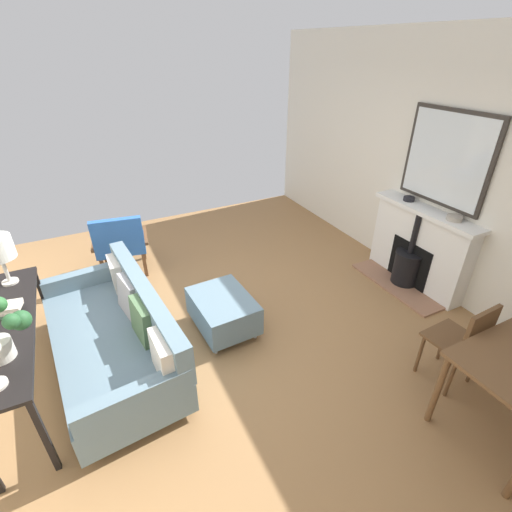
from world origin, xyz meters
name	(u,v)px	position (x,y,z in m)	size (l,w,h in m)	color
ground_plane	(214,330)	(0.00, 0.00, 0.00)	(5.61, 6.35, 0.01)	olive
wall_left	(430,165)	(-2.81, 0.00, 1.44)	(0.12, 6.35, 2.88)	silver
fireplace	(416,251)	(-2.60, 0.26, 0.45)	(0.57, 1.40, 1.01)	#93664C
mirror_over_mantel	(447,159)	(-2.72, 0.26, 1.59)	(0.04, 1.07, 1.04)	#2D2823
mantel_bowl_near	(409,198)	(-2.63, -0.03, 1.04)	(0.14, 0.14, 0.05)	black
mantel_bowl_far	(455,218)	(-2.63, 0.61, 1.04)	(0.16, 0.16, 0.05)	#9E9384
sofa	(117,335)	(0.95, 0.04, 0.34)	(1.09, 2.02, 0.79)	#B2B2B7
ottoman	(223,310)	(-0.10, 0.03, 0.25)	(0.59, 0.77, 0.41)	#B2B2B7
armchair_accent	(120,242)	(0.65, -1.58, 0.49)	(0.75, 0.67, 0.87)	brown
console_table	(8,333)	(1.73, 0.04, 0.68)	(0.42, 1.78, 0.76)	black
book_stack	(4,310)	(1.73, -0.12, 0.80)	(0.29, 0.21, 0.08)	#4C7056
dining_chair_near_fireplace	(464,339)	(-1.66, 1.63, 0.52)	(0.42, 0.42, 0.88)	brown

